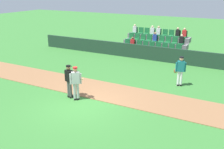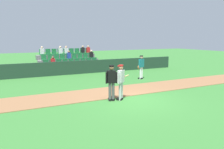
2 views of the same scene
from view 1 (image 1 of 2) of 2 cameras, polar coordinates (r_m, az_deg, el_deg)
The scene contains 7 objects.
ground_plane at distance 12.63m, azimuth -7.08°, elevation -6.76°, with size 80.00×80.00×0.00m, color #387A33.
infield_dirt_path at distance 14.20m, azimuth -2.38°, elevation -3.54°, with size 28.00×2.49×0.03m, color #936642.
dugout_fence at distance 20.21m, azimuth 7.83°, elevation 4.90°, with size 20.00×0.16×1.13m, color #1E3828.
stadium_bleachers at distance 21.93m, azimuth 9.58°, elevation 6.13°, with size 5.55×2.95×2.30m.
batter_grey_jersey at distance 12.82m, azimuth -8.12°, elevation -1.70°, with size 0.72×0.69×1.76m.
umpire_home_plate at distance 13.14m, azimuth -9.57°, elevation -1.10°, with size 0.57×0.38×1.76m.
runner_teal_jersey at distance 15.03m, azimuth 15.07°, elevation 0.95°, with size 0.67×0.40×1.76m.
Camera 1 is at (6.62, -9.25, 5.50)m, focal length 40.69 mm.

